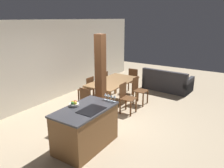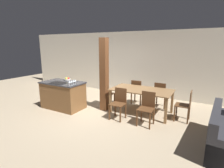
{
  "view_description": "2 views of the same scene",
  "coord_description": "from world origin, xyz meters",
  "px_view_note": "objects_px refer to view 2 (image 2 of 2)",
  "views": [
    {
      "loc": [
        -4.39,
        -2.99,
        2.75
      ],
      "look_at": [
        0.6,
        0.2,
        0.95
      ],
      "focal_mm": 35.0,
      "sensor_mm": 36.0,
      "label": 1
    },
    {
      "loc": [
        3.18,
        -4.42,
        2.13
      ],
      "look_at": [
        0.6,
        0.2,
        0.95
      ],
      "focal_mm": 28.0,
      "sensor_mm": 36.0,
      "label": 2
    }
  ],
  "objects_px": {
    "wine_glass_middle": "(71,81)",
    "dining_chair_near_right": "(147,108)",
    "wine_glass_end": "(75,81)",
    "kitchen_island": "(63,95)",
    "wine_glass_far": "(73,81)",
    "fruit_bowl": "(67,79)",
    "wine_glass_near": "(69,82)",
    "dining_chair_head_end": "(106,93)",
    "dining_chair_foot_end": "(185,105)",
    "dining_chair_far_left": "(137,91)",
    "dining_chair_far_right": "(160,94)",
    "dining_chair_near_left": "(119,103)",
    "dining_table": "(141,92)",
    "timber_post": "(104,75)"
  },
  "relations": [
    {
      "from": "fruit_bowl",
      "to": "wine_glass_middle",
      "type": "relative_size",
      "value": 1.3
    },
    {
      "from": "wine_glass_end",
      "to": "dining_chair_near_left",
      "type": "distance_m",
      "value": 1.55
    },
    {
      "from": "dining_table",
      "to": "timber_post",
      "type": "relative_size",
      "value": 0.8
    },
    {
      "from": "kitchen_island",
      "to": "wine_glass_middle",
      "type": "relative_size",
      "value": 8.76
    },
    {
      "from": "dining_table",
      "to": "wine_glass_end",
      "type": "bearing_deg",
      "value": -152.46
    },
    {
      "from": "wine_glass_end",
      "to": "dining_table",
      "type": "distance_m",
      "value": 2.12
    },
    {
      "from": "kitchen_island",
      "to": "fruit_bowl",
      "type": "distance_m",
      "value": 0.58
    },
    {
      "from": "kitchen_island",
      "to": "dining_chair_foot_end",
      "type": "height_order",
      "value": "kitchen_island"
    },
    {
      "from": "wine_glass_far",
      "to": "dining_chair_near_right",
      "type": "bearing_deg",
      "value": 7.82
    },
    {
      "from": "wine_glass_near",
      "to": "wine_glass_middle",
      "type": "height_order",
      "value": "same"
    },
    {
      "from": "dining_chair_far_right",
      "to": "dining_chair_head_end",
      "type": "relative_size",
      "value": 1.0
    },
    {
      "from": "dining_chair_head_end",
      "to": "fruit_bowl",
      "type": "bearing_deg",
      "value": 116.28
    },
    {
      "from": "dining_chair_far_left",
      "to": "dining_chair_far_right",
      "type": "height_order",
      "value": "same"
    },
    {
      "from": "kitchen_island",
      "to": "dining_chair_far_left",
      "type": "xyz_separation_m",
      "value": [
        2.08,
        1.62,
        0.02
      ]
    },
    {
      "from": "dining_chair_near_left",
      "to": "dining_chair_far_right",
      "type": "relative_size",
      "value": 1.0
    },
    {
      "from": "dining_chair_far_left",
      "to": "timber_post",
      "type": "height_order",
      "value": "timber_post"
    },
    {
      "from": "kitchen_island",
      "to": "wine_glass_near",
      "type": "height_order",
      "value": "wine_glass_near"
    },
    {
      "from": "wine_glass_middle",
      "to": "dining_chair_far_left",
      "type": "distance_m",
      "value": 2.42
    },
    {
      "from": "dining_table",
      "to": "dining_chair_near_right",
      "type": "xyz_separation_m",
      "value": [
        0.42,
        -0.74,
        -0.2
      ]
    },
    {
      "from": "wine_glass_middle",
      "to": "dining_chair_far_right",
      "type": "distance_m",
      "value": 3.0
    },
    {
      "from": "wine_glass_end",
      "to": "wine_glass_far",
      "type": "bearing_deg",
      "value": -90.0
    },
    {
      "from": "dining_chair_head_end",
      "to": "wine_glass_end",
      "type": "bearing_deg",
      "value": 150.64
    },
    {
      "from": "wine_glass_end",
      "to": "kitchen_island",
      "type": "bearing_deg",
      "value": 172.15
    },
    {
      "from": "wine_glass_middle",
      "to": "dining_chair_foot_end",
      "type": "bearing_deg",
      "value": 19.74
    },
    {
      "from": "wine_glass_near",
      "to": "dining_table",
      "type": "height_order",
      "value": "wine_glass_near"
    },
    {
      "from": "fruit_bowl",
      "to": "dining_chair_far_left",
      "type": "height_order",
      "value": "fruit_bowl"
    },
    {
      "from": "wine_glass_far",
      "to": "dining_chair_near_right",
      "type": "xyz_separation_m",
      "value": [
        2.28,
        0.31,
        -0.56
      ]
    },
    {
      "from": "wine_glass_end",
      "to": "dining_chair_foot_end",
      "type": "relative_size",
      "value": 0.18
    },
    {
      "from": "dining_chair_near_right",
      "to": "dining_chair_head_end",
      "type": "bearing_deg",
      "value": 156.93
    },
    {
      "from": "fruit_bowl",
      "to": "dining_chair_far_right",
      "type": "height_order",
      "value": "fruit_bowl"
    },
    {
      "from": "dining_chair_near_right",
      "to": "dining_chair_far_right",
      "type": "height_order",
      "value": "same"
    },
    {
      "from": "wine_glass_middle",
      "to": "wine_glass_far",
      "type": "height_order",
      "value": "same"
    },
    {
      "from": "wine_glass_near",
      "to": "dining_chair_far_right",
      "type": "bearing_deg",
      "value": 40.69
    },
    {
      "from": "wine_glass_end",
      "to": "dining_chair_near_right",
      "type": "relative_size",
      "value": 0.18
    },
    {
      "from": "fruit_bowl",
      "to": "timber_post",
      "type": "bearing_deg",
      "value": 10.76
    },
    {
      "from": "dining_chair_head_end",
      "to": "dining_chair_far_right",
      "type": "bearing_deg",
      "value": -66.93
    },
    {
      "from": "wine_glass_far",
      "to": "dining_table",
      "type": "height_order",
      "value": "wine_glass_far"
    },
    {
      "from": "wine_glass_middle",
      "to": "dining_chair_near_right",
      "type": "distance_m",
      "value": 2.38
    },
    {
      "from": "dining_chair_far_right",
      "to": "fruit_bowl",
      "type": "bearing_deg",
      "value": 24.42
    },
    {
      "from": "fruit_bowl",
      "to": "wine_glass_near",
      "type": "bearing_deg",
      "value": -42.81
    },
    {
      "from": "wine_glass_far",
      "to": "dining_chair_far_right",
      "type": "height_order",
      "value": "wine_glass_far"
    },
    {
      "from": "fruit_bowl",
      "to": "wine_glass_middle",
      "type": "distance_m",
      "value": 0.86
    },
    {
      "from": "wine_glass_near",
      "to": "dining_chair_near_left",
      "type": "relative_size",
      "value": 0.18
    },
    {
      "from": "fruit_bowl",
      "to": "dining_table",
      "type": "height_order",
      "value": "fruit_bowl"
    },
    {
      "from": "fruit_bowl",
      "to": "wine_glass_near",
      "type": "distance_m",
      "value": 0.92
    },
    {
      "from": "dining_chair_far_left",
      "to": "dining_chair_far_right",
      "type": "bearing_deg",
      "value": -180.0
    },
    {
      "from": "dining_chair_near_right",
      "to": "dining_chair_far_left",
      "type": "bearing_deg",
      "value": 119.8
    },
    {
      "from": "kitchen_island",
      "to": "wine_glass_far",
      "type": "relative_size",
      "value": 8.76
    },
    {
      "from": "fruit_bowl",
      "to": "dining_table",
      "type": "distance_m",
      "value": 2.61
    },
    {
      "from": "wine_glass_near",
      "to": "dining_chair_near_left",
      "type": "bearing_deg",
      "value": 18.59
    }
  ]
}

